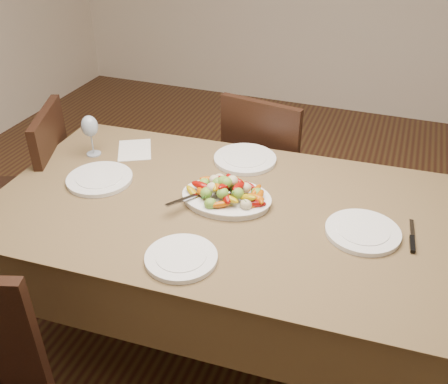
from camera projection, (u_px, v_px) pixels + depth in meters
floor at (212, 345)px, 2.33m from camera, size 6.00×6.00×0.00m
dining_table at (224, 277)px, 2.17m from camera, size 1.89×1.13×0.76m
chair_far at (273, 171)px, 2.75m from camera, size 0.48×0.48×0.95m
chair_left at (24, 200)px, 2.51m from camera, size 0.55×0.55×0.95m
serving_platter at (226, 199)px, 1.98m from camera, size 0.36×0.27×0.02m
roasted_vegetables at (226, 187)px, 1.95m from camera, size 0.29×0.21×0.09m
serving_spoon at (208, 194)px, 1.94m from camera, size 0.28×0.18×0.03m
plate_left at (100, 179)px, 2.11m from camera, size 0.28×0.28×0.02m
plate_right at (363, 232)px, 1.80m from camera, size 0.27×0.27×0.02m
plate_far at (245, 159)px, 2.26m from camera, size 0.28×0.28×0.02m
plate_near at (181, 258)px, 1.68m from camera, size 0.25×0.25×0.02m
wine_glass at (91, 134)px, 2.26m from camera, size 0.08×0.08×0.20m
menu_card at (135, 150)px, 2.35m from camera, size 0.23×0.26×0.00m
table_knife at (412, 237)px, 1.78m from camera, size 0.04×0.20×0.01m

